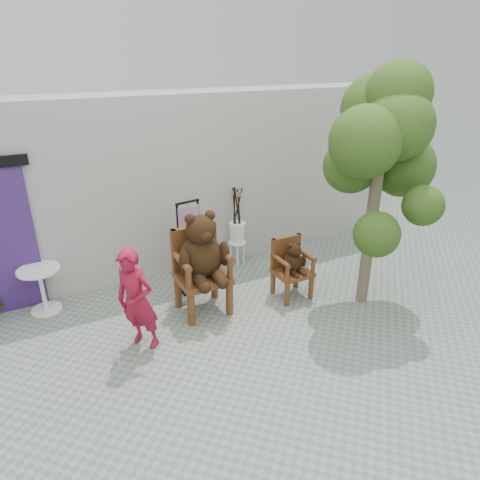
{
  "coord_description": "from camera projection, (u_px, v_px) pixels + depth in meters",
  "views": [
    {
      "loc": [
        -2.41,
        -3.92,
        3.59
      ],
      "look_at": [
        0.36,
        1.39,
        0.95
      ],
      "focal_mm": 32.0,
      "sensor_mm": 36.0,
      "label": 1
    }
  ],
  "objects": [
    {
      "name": "ground_plane",
      "position": [
        264.0,
        348.0,
        5.65
      ],
      "size": [
        60.0,
        60.0,
        0.0
      ],
      "primitive_type": "plane",
      "color": "gray",
      "rests_on": "ground"
    },
    {
      "name": "back_wall",
      "position": [
        177.0,
        181.0,
        7.56
      ],
      "size": [
        9.0,
        1.0,
        3.0
      ],
      "primitive_type": "cube",
      "color": "#ADABA2",
      "rests_on": "ground"
    },
    {
      "name": "chair_big",
      "position": [
        201.0,
        257.0,
        6.14
      ],
      "size": [
        0.76,
        0.83,
        1.57
      ],
      "color": "#4C2810",
      "rests_on": "ground"
    },
    {
      "name": "chair_small",
      "position": [
        292.0,
        263.0,
        6.68
      ],
      "size": [
        0.54,
        0.51,
        0.95
      ],
      "color": "#4C2810",
      "rests_on": "ground"
    },
    {
      "name": "person",
      "position": [
        137.0,
        300.0,
        5.35
      ],
      "size": [
        0.62,
        0.64,
        1.47
      ],
      "primitive_type": "imported",
      "rotation": [
        0.0,
        0.0,
        -0.87
      ],
      "color": "maroon",
      "rests_on": "ground"
    },
    {
      "name": "cafe_table",
      "position": [
        41.0,
        285.0,
        6.3
      ],
      "size": [
        0.6,
        0.6,
        0.7
      ],
      "rotation": [
        0.0,
        0.0,
        -0.4
      ],
      "color": "white",
      "rests_on": "ground"
    },
    {
      "name": "display_stand",
      "position": [
        190.0,
        256.0,
        6.86
      ],
      "size": [
        0.5,
        0.41,
        1.51
      ],
      "rotation": [
        0.0,
        0.0,
        0.14
      ],
      "color": "black",
      "rests_on": "ground"
    },
    {
      "name": "stool_bucket",
      "position": [
        237.0,
        232.0,
        7.64
      ],
      "size": [
        0.32,
        0.32,
        1.45
      ],
      "rotation": [
        0.0,
        0.0,
        0.38
      ],
      "color": "white",
      "rests_on": "ground"
    },
    {
      "name": "tree",
      "position": [
        381.0,
        139.0,
        5.88
      ],
      "size": [
        1.85,
        1.9,
        3.52
      ],
      "rotation": [
        0.0,
        0.0,
        -0.1
      ],
      "color": "brown",
      "rests_on": "ground"
    }
  ]
}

